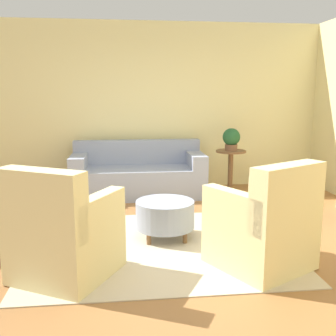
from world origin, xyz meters
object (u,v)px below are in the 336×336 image
ottoman_table (165,214)px  potted_plant_on_side_table (231,139)px  side_table (231,165)px  armchair_right (265,228)px  couch (138,175)px  armchair_left (62,236)px

ottoman_table → potted_plant_on_side_table: bearing=56.1°
side_table → potted_plant_on_side_table: bearing=-90.0°
armchair_right → potted_plant_on_side_table: potted_plant_on_side_table is taller
armchair_right → side_table: (0.44, 2.77, 0.08)m
couch → ottoman_table: size_ratio=3.18×
couch → armchair_left: bearing=-105.1°
ottoman_table → potted_plant_on_side_table: potted_plant_on_side_table is taller
armchair_left → side_table: (2.27, 2.77, 0.08)m
ottoman_table → side_table: side_table is taller
ottoman_table → couch: bearing=96.3°
side_table → potted_plant_on_side_table: 0.43m
armchair_left → side_table: size_ratio=1.48×
armchair_left → armchair_right: same height
armchair_left → couch: bearing=74.9°
armchair_left → armchair_right: size_ratio=1.00×
side_table → couch: bearing=176.1°
side_table → armchair_right: bearing=-99.0°
ottoman_table → armchair_left: bearing=-138.8°
armchair_left → potted_plant_on_side_table: bearing=50.6°
armchair_left → potted_plant_on_side_table: 3.62m
armchair_right → side_table: 2.81m
armchair_left → ottoman_table: (1.00, 0.87, -0.11)m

